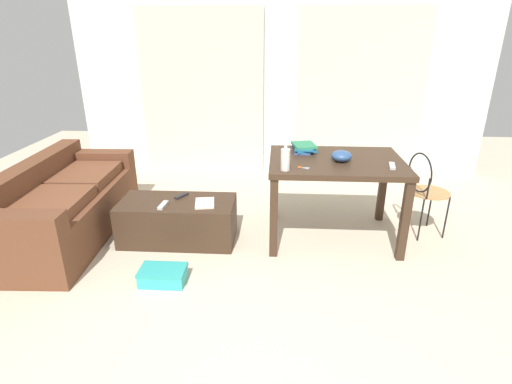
# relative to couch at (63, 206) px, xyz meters

# --- Properties ---
(ground_plane) EXTENTS (8.89, 8.89, 0.00)m
(ground_plane) POSITION_rel_couch_xyz_m (2.09, -0.09, -0.31)
(ground_plane) COLOR beige
(wall_back) EXTENTS (5.55, 0.10, 2.53)m
(wall_back) POSITION_rel_couch_xyz_m (2.09, 2.16, 0.96)
(wall_back) COLOR silver
(wall_back) RESTS_ON ground
(curtains) EXTENTS (3.79, 0.03, 2.19)m
(curtains) POSITION_rel_couch_xyz_m (2.09, 2.08, 0.79)
(curtains) COLOR beige
(curtains) RESTS_ON ground
(couch) EXTENTS (0.89, 1.91, 0.73)m
(couch) POSITION_rel_couch_xyz_m (0.00, 0.00, 0.00)
(couch) COLOR brown
(couch) RESTS_ON ground
(coffee_table) EXTENTS (1.08, 0.52, 0.40)m
(coffee_table) POSITION_rel_couch_xyz_m (1.13, -0.03, -0.11)
(coffee_table) COLOR #382619
(coffee_table) RESTS_ON ground
(craft_table) EXTENTS (1.22, 0.92, 0.79)m
(craft_table) POSITION_rel_couch_xyz_m (2.61, 0.14, 0.38)
(craft_table) COLOR #382619
(craft_table) RESTS_ON ground
(wire_chair) EXTENTS (0.38, 0.41, 0.84)m
(wire_chair) POSITION_rel_couch_xyz_m (3.48, 0.23, 0.21)
(wire_chair) COLOR #B7844C
(wire_chair) RESTS_ON ground
(bottle_near) EXTENTS (0.08, 0.08, 0.23)m
(bottle_near) POSITION_rel_couch_xyz_m (2.14, -0.20, 0.58)
(bottle_near) COLOR beige
(bottle_near) RESTS_ON craft_table
(bowl) EXTENTS (0.19, 0.19, 0.10)m
(bowl) POSITION_rel_couch_xyz_m (2.65, 0.09, 0.53)
(bowl) COLOR #2D4C7A
(bowl) RESTS_ON craft_table
(book_stack) EXTENTS (0.26, 0.31, 0.07)m
(book_stack) POSITION_rel_couch_xyz_m (2.33, 0.39, 0.52)
(book_stack) COLOR #33519E
(book_stack) RESTS_ON craft_table
(tv_remote_on_table) EXTENTS (0.08, 0.18, 0.02)m
(tv_remote_on_table) POSITION_rel_couch_xyz_m (3.07, -0.05, 0.49)
(tv_remote_on_table) COLOR #B7B7B2
(tv_remote_on_table) RESTS_ON craft_table
(scissors) EXTENTS (0.10, 0.07, 0.00)m
(scissors) POSITION_rel_couch_xyz_m (2.29, -0.13, 0.48)
(scissors) COLOR #9EA0A5
(scissors) RESTS_ON craft_table
(tv_remote_primary) EXTENTS (0.12, 0.16, 0.02)m
(tv_remote_primary) POSITION_rel_couch_xyz_m (1.15, 0.09, 0.10)
(tv_remote_primary) COLOR #232326
(tv_remote_primary) RESTS_ON coffee_table
(tv_remote_secondary) EXTENTS (0.06, 0.18, 0.02)m
(tv_remote_secondary) POSITION_rel_couch_xyz_m (1.04, -0.15, 0.11)
(tv_remote_secondary) COLOR #B7B7B2
(tv_remote_secondary) RESTS_ON coffee_table
(magazine) EXTENTS (0.21, 0.25, 0.02)m
(magazine) POSITION_rel_couch_xyz_m (1.41, -0.08, 0.10)
(magazine) COLOR silver
(magazine) RESTS_ON coffee_table
(shoebox) EXTENTS (0.37, 0.23, 0.13)m
(shoebox) POSITION_rel_couch_xyz_m (1.18, -0.75, -0.24)
(shoebox) COLOR #33B2AD
(shoebox) RESTS_ON ground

